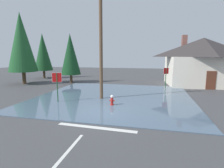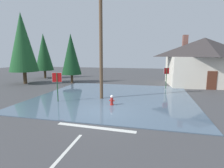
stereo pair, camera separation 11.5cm
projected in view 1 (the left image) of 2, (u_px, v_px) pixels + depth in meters
ground_plane at (103, 113)px, 11.61m from camera, size 80.00×80.00×0.10m
flood_puddle at (114, 97)px, 15.87m from camera, size 13.17×12.99×0.05m
lane_stop_bar at (96, 128)px, 9.14m from camera, size 4.24×0.48×0.01m
lane_center_stripe at (64, 156)px, 6.57m from camera, size 0.20×3.59×0.01m
stop_sign_near at (57, 81)px, 13.87m from camera, size 0.72×0.27×2.33m
fire_hydrant at (112, 100)px, 13.09m from camera, size 0.40×0.34×0.79m
utility_pole at (101, 44)px, 14.44m from camera, size 1.60×0.28×8.68m
stop_sign_far at (166, 74)px, 19.50m from camera, size 0.57×0.40×2.30m
house at (202, 61)px, 21.79m from camera, size 9.08×7.30×6.17m
pine_tree_tall_left at (70, 54)px, 23.20m from camera, size 2.57×2.57×6.42m
pine_tree_mid_left at (43, 52)px, 28.13m from camera, size 2.81×2.81×7.02m
pine_tree_short_left at (21, 42)px, 22.30m from camera, size 3.56×3.56×8.89m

